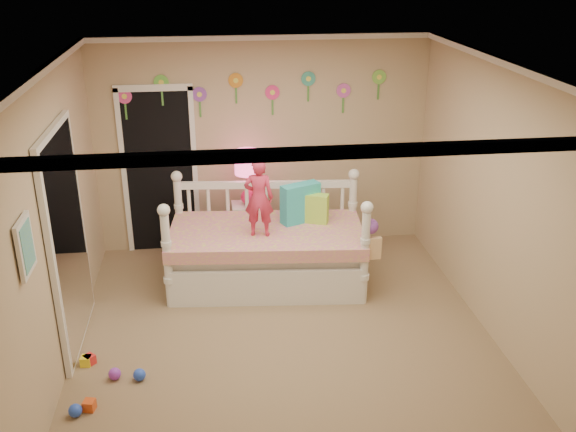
{
  "coord_description": "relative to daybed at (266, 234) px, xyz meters",
  "views": [
    {
      "loc": [
        -0.63,
        -5.2,
        3.5
      ],
      "look_at": [
        0.1,
        0.6,
        1.05
      ],
      "focal_mm": 39.9,
      "sensor_mm": 36.0,
      "label": 1
    }
  ],
  "objects": [
    {
      "name": "left_wall",
      "position": [
        -1.94,
        -1.21,
        0.71
      ],
      "size": [
        0.01,
        4.5,
        2.6
      ],
      "primitive_type": "cube",
      "color": "tan",
      "rests_on": "floor"
    },
    {
      "name": "floor",
      "position": [
        0.06,
        -1.21,
        -0.59
      ],
      "size": [
        4.0,
        4.5,
        0.01
      ],
      "primitive_type": "cube",
      "color": "#7F684C",
      "rests_on": "ground"
    },
    {
      "name": "hanging_bag",
      "position": [
        1.03,
        -0.57,
        0.13
      ],
      "size": [
        0.2,
        0.16,
        0.36
      ],
      "primitive_type": null,
      "color": "beige",
      "rests_on": "daybed"
    },
    {
      "name": "daybed",
      "position": [
        0.0,
        0.0,
        0.0
      ],
      "size": [
        2.26,
        1.35,
        1.17
      ],
      "primitive_type": null,
      "rotation": [
        0.0,
        0.0,
        -0.09
      ],
      "color": "white",
      "rests_on": "floor"
    },
    {
      "name": "pillow_lime",
      "position": [
        0.53,
        0.12,
        0.23
      ],
      "size": [
        0.37,
        0.25,
        0.33
      ],
      "primitive_type": "cube",
      "rotation": [
        0.0,
        0.0,
        -0.37
      ],
      "color": "#ABE546",
      "rests_on": "daybed"
    },
    {
      "name": "child",
      "position": [
        -0.09,
        -0.15,
        0.49
      ],
      "size": [
        0.34,
        0.25,
        0.85
      ],
      "primitive_type": "imported",
      "rotation": [
        0.0,
        0.0,
        2.97
      ],
      "color": "#D43052",
      "rests_on": "daybed"
    },
    {
      "name": "right_wall",
      "position": [
        2.06,
        -1.21,
        0.71
      ],
      "size": [
        0.01,
        4.5,
        2.6
      ],
      "primitive_type": "cube",
      "color": "tan",
      "rests_on": "floor"
    },
    {
      "name": "flower_decals",
      "position": [
        -0.03,
        1.02,
        1.35
      ],
      "size": [
        3.4,
        0.02,
        0.5
      ],
      "primitive_type": null,
      "color": "#B2668C",
      "rests_on": "back_wall"
    },
    {
      "name": "ceiling",
      "position": [
        0.06,
        -1.21,
        2.01
      ],
      "size": [
        4.0,
        4.5,
        0.01
      ],
      "primitive_type": "cube",
      "color": "white",
      "rests_on": "floor"
    },
    {
      "name": "table_lamp",
      "position": [
        -0.15,
        0.72,
        0.52
      ],
      "size": [
        0.3,
        0.3,
        0.67
      ],
      "color": "#EC1F5F",
      "rests_on": "nightstand"
    },
    {
      "name": "wall_picture",
      "position": [
        -1.91,
        -2.11,
        0.96
      ],
      "size": [
        0.05,
        0.34,
        0.42
      ],
      "primitive_type": "cube",
      "color": "white",
      "rests_on": "left_wall"
    },
    {
      "name": "back_wall",
      "position": [
        0.06,
        1.04,
        0.71
      ],
      "size": [
        4.0,
        0.01,
        2.6
      ],
      "primitive_type": "cube",
      "color": "tan",
      "rests_on": "floor"
    },
    {
      "name": "toy_scatter",
      "position": [
        -1.67,
        -1.75,
        -0.53
      ],
      "size": [
        1.15,
        1.48,
        0.11
      ],
      "primitive_type": null,
      "rotation": [
        0.0,
        0.0,
        0.3
      ],
      "color": "#996666",
      "rests_on": "floor"
    },
    {
      "name": "mirror_closet",
      "position": [
        -1.9,
        -0.91,
        0.46
      ],
      "size": [
        0.07,
        1.3,
        2.1
      ],
      "primitive_type": "cube",
      "color": "white",
      "rests_on": "left_wall"
    },
    {
      "name": "closet_doorway",
      "position": [
        -1.19,
        1.02,
        0.45
      ],
      "size": [
        0.9,
        0.04,
        2.07
      ],
      "primitive_type": "cube",
      "color": "black",
      "rests_on": "back_wall"
    },
    {
      "name": "pillow_turquoise",
      "position": [
        0.4,
        0.16,
        0.29
      ],
      "size": [
        0.47,
        0.32,
        0.44
      ],
      "primitive_type": "cube",
      "rotation": [
        0.0,
        0.0,
        0.41
      ],
      "color": "#23B3A5",
      "rests_on": "daybed"
    },
    {
      "name": "nightstand",
      "position": [
        -0.15,
        0.72,
        -0.25
      ],
      "size": [
        0.4,
        0.31,
        0.67
      ],
      "primitive_type": "cube",
      "rotation": [
        0.0,
        0.0,
        0.01
      ],
      "color": "white",
      "rests_on": "floor"
    },
    {
      "name": "crown_molding",
      "position": [
        0.06,
        -1.21,
        1.98
      ],
      "size": [
        4.0,
        4.5,
        0.06
      ],
      "primitive_type": null,
      "color": "white",
      "rests_on": "ceiling"
    }
  ]
}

